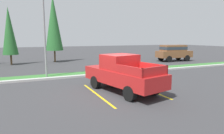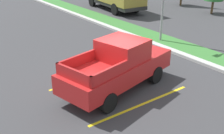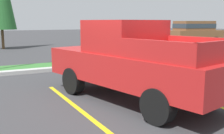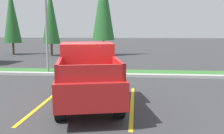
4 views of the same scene
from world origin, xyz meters
TOP-DOWN VIEW (x-y plane):
  - ground_plane at (0.00, 0.00)m, footprint 120.00×120.00m
  - parking_line_near at (-1.24, -0.16)m, footprint 0.12×4.80m
  - parking_line_far at (1.86, -0.16)m, footprint 0.12×4.80m
  - curb_strip at (0.00, 5.00)m, footprint 56.00×0.40m
  - grass_median at (0.00, 6.10)m, footprint 56.00×1.80m
  - pickup_truck_main at (0.30, -0.11)m, footprint 3.01×5.51m

SIDE VIEW (x-z plane):
  - ground_plane at x=0.00m, z-range 0.00..0.00m
  - parking_line_near at x=-1.24m, z-range 0.00..0.01m
  - parking_line_far at x=1.86m, z-range 0.00..0.01m
  - grass_median at x=0.00m, z-range 0.00..0.06m
  - curb_strip at x=0.00m, z-range 0.00..0.15m
  - pickup_truck_main at x=0.30m, z-range -0.01..2.09m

